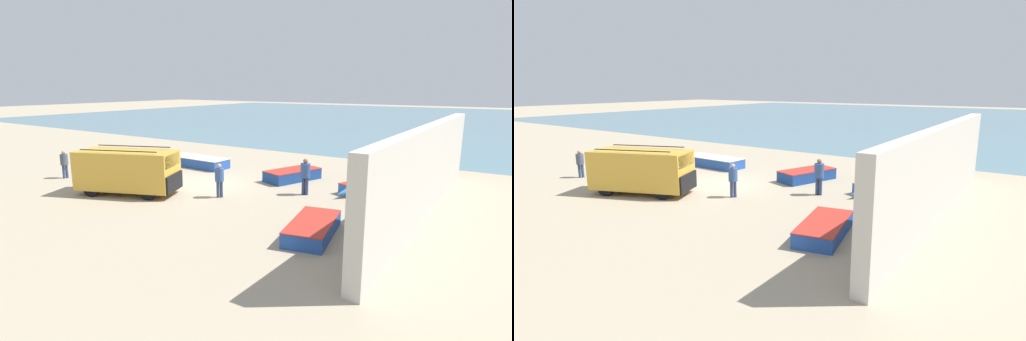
% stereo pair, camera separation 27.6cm
% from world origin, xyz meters
% --- Properties ---
extents(ground_plane, '(200.00, 200.00, 0.00)m').
position_xyz_m(ground_plane, '(0.00, 0.00, 0.00)').
color(ground_plane, tan).
extents(sea_water, '(120.00, 80.00, 0.01)m').
position_xyz_m(sea_water, '(0.00, 52.00, 0.00)').
color(sea_water, slate).
rests_on(sea_water, ground_plane).
extents(harbor_wall, '(0.50, 16.56, 3.80)m').
position_xyz_m(harbor_wall, '(11.05, 1.00, 1.90)').
color(harbor_wall, '#BCB7AD').
rests_on(harbor_wall, ground_plane).
extents(parked_van, '(5.33, 3.67, 2.33)m').
position_xyz_m(parked_van, '(-2.01, -3.62, 1.21)').
color(parked_van, gold).
rests_on(parked_van, ground_plane).
extents(fishing_rowboat_0, '(2.80, 4.80, 0.55)m').
position_xyz_m(fishing_rowboat_0, '(8.08, 3.68, 0.28)').
color(fishing_rowboat_0, '#2D66AD').
rests_on(fishing_rowboat_0, ground_plane).
extents(fishing_rowboat_1, '(2.44, 4.15, 0.64)m').
position_xyz_m(fishing_rowboat_1, '(3.46, 3.69, 0.32)').
color(fishing_rowboat_1, navy).
rests_on(fishing_rowboat_1, ground_plane).
extents(fishing_rowboat_2, '(5.26, 1.69, 0.66)m').
position_xyz_m(fishing_rowboat_2, '(-3.94, 3.50, 0.33)').
color(fishing_rowboat_2, '#234CA3').
rests_on(fishing_rowboat_2, ground_plane).
extents(fishing_rowboat_3, '(2.09, 4.08, 0.57)m').
position_xyz_m(fishing_rowboat_3, '(8.20, -3.54, 0.28)').
color(fishing_rowboat_3, '#234CA3').
rests_on(fishing_rowboat_3, ground_plane).
extents(fisherman_0, '(0.44, 0.44, 1.67)m').
position_xyz_m(fisherman_0, '(2.22, -1.59, 1.00)').
color(fisherman_0, navy).
rests_on(fisherman_0, ground_plane).
extents(fisherman_1, '(0.48, 0.48, 1.83)m').
position_xyz_m(fisherman_1, '(5.44, 1.16, 1.09)').
color(fisherman_1, navy).
rests_on(fisherman_1, ground_plane).
extents(fisherman_2, '(0.43, 0.43, 1.64)m').
position_xyz_m(fisherman_2, '(-7.95, -3.45, 0.98)').
color(fisherman_2, navy).
rests_on(fisherman_2, ground_plane).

